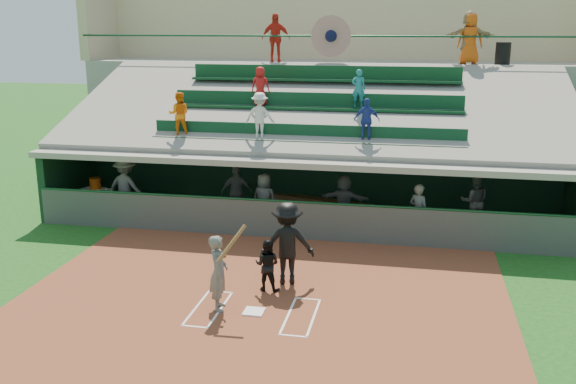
% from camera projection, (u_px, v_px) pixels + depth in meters
% --- Properties ---
extents(ground, '(100.00, 100.00, 0.00)m').
position_uv_depth(ground, '(254.00, 313.00, 13.79)').
color(ground, '#174B15').
rests_on(ground, ground).
extents(dirt_slab, '(11.00, 9.00, 0.02)m').
position_uv_depth(dirt_slab, '(259.00, 303.00, 14.26)').
color(dirt_slab, brown).
rests_on(dirt_slab, ground).
extents(home_plate, '(0.43, 0.43, 0.03)m').
position_uv_depth(home_plate, '(254.00, 312.00, 13.78)').
color(home_plate, white).
rests_on(home_plate, dirt_slab).
extents(batters_box_chalk, '(2.65, 1.85, 0.01)m').
position_uv_depth(batters_box_chalk, '(254.00, 312.00, 13.78)').
color(batters_box_chalk, white).
rests_on(batters_box_chalk, dirt_slab).
extents(dugout_floor, '(16.00, 3.50, 0.04)m').
position_uv_depth(dugout_floor, '(306.00, 221.00, 20.19)').
color(dugout_floor, gray).
rests_on(dugout_floor, ground).
extents(concourse_slab, '(20.00, 3.00, 4.60)m').
position_uv_depth(concourse_slab, '(335.00, 119.00, 26.02)').
color(concourse_slab, gray).
rests_on(concourse_slab, ground).
extents(grandstand, '(20.40, 10.40, 7.80)m').
position_uv_depth(grandstand, '(324.00, 132.00, 23.19)').
color(grandstand, '#494E49').
rests_on(grandstand, ground).
extents(batter_at_plate, '(0.90, 0.77, 1.95)m').
position_uv_depth(batter_at_plate, '(219.00, 272.00, 13.73)').
color(batter_at_plate, '#535551').
rests_on(batter_at_plate, dirt_slab).
extents(catcher, '(0.64, 0.52, 1.23)m').
position_uv_depth(catcher, '(267.00, 265.00, 14.80)').
color(catcher, black).
rests_on(catcher, dirt_slab).
extents(home_umpire, '(1.41, 1.00, 1.99)m').
position_uv_depth(home_umpire, '(287.00, 243.00, 15.13)').
color(home_umpire, black).
rests_on(home_umpire, dirt_slab).
extents(dugout_bench, '(12.74, 4.24, 0.40)m').
position_uv_depth(dugout_bench, '(318.00, 204.00, 21.27)').
color(dugout_bench, brown).
rests_on(dugout_bench, dugout_floor).
extents(white_table, '(1.06, 0.94, 0.77)m').
position_uv_depth(white_table, '(96.00, 200.00, 21.05)').
color(white_table, white).
rests_on(white_table, dugout_floor).
extents(water_cooler, '(0.36, 0.36, 0.36)m').
position_uv_depth(water_cooler, '(95.00, 183.00, 20.93)').
color(water_cooler, '#C84B0B').
rests_on(water_cooler, white_table).
extents(dugout_player_a, '(1.37, 0.93, 1.96)m').
position_uv_depth(dugout_player_a, '(126.00, 187.00, 20.29)').
color(dugout_player_a, '#565854').
rests_on(dugout_player_a, dugout_floor).
extents(dugout_player_b, '(1.04, 0.55, 1.69)m').
position_uv_depth(dugout_player_b, '(237.00, 192.00, 20.26)').
color(dugout_player_b, '#535651').
rests_on(dugout_player_b, dugout_floor).
extents(dugout_player_c, '(0.88, 0.67, 1.61)m').
position_uv_depth(dugout_player_c, '(264.00, 199.00, 19.55)').
color(dugout_player_c, '#52544F').
rests_on(dugout_player_c, dugout_floor).
extents(dugout_player_d, '(1.51, 0.59, 1.59)m').
position_uv_depth(dugout_player_d, '(344.00, 200.00, 19.48)').
color(dugout_player_d, '#585B56').
rests_on(dugout_player_d, dugout_floor).
extents(dugout_player_e, '(0.71, 0.66, 1.63)m').
position_uv_depth(dugout_player_e, '(418.00, 212.00, 18.23)').
color(dugout_player_e, '#585A55').
rests_on(dugout_player_e, dugout_floor).
extents(dugout_player_f, '(0.87, 0.69, 1.71)m').
position_uv_depth(dugout_player_f, '(474.00, 201.00, 19.16)').
color(dugout_player_f, '#50534F').
rests_on(dugout_player_f, dugout_floor).
extents(trash_bin, '(0.53, 0.53, 0.80)m').
position_uv_depth(trash_bin, '(503.00, 54.00, 23.11)').
color(trash_bin, black).
rests_on(trash_bin, concourse_slab).
extents(concourse_staff_a, '(1.14, 0.63, 1.84)m').
position_uv_depth(concourse_staff_a, '(276.00, 38.00, 24.60)').
color(concourse_staff_a, red).
rests_on(concourse_staff_a, concourse_slab).
extents(concourse_staff_b, '(0.91, 0.60, 1.83)m').
position_uv_depth(concourse_staff_b, '(470.00, 39.00, 23.00)').
color(concourse_staff_b, '#CC4A0C').
rests_on(concourse_staff_b, concourse_slab).
extents(concourse_staff_c, '(1.86, 0.99, 1.91)m').
position_uv_depth(concourse_staff_c, '(469.00, 38.00, 23.08)').
color(concourse_staff_c, tan).
rests_on(concourse_staff_c, concourse_slab).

